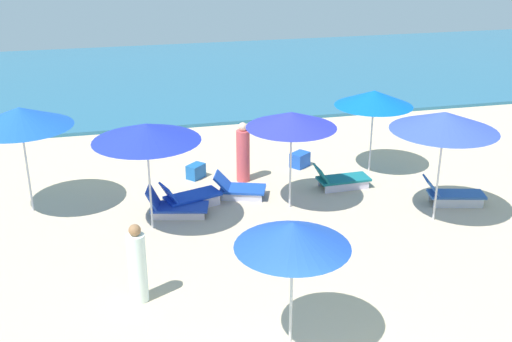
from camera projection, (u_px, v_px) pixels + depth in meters
ocean at (158, 77)px, 28.66m from camera, size 60.00×15.17×0.12m
umbrella_0 at (291, 120)px, 15.08m from camera, size 2.20×2.20×2.49m
lounge_chair_0_0 at (239, 188)px, 16.42m from camera, size 1.46×1.06×0.63m
umbrella_3 at (146, 132)px, 13.93m from camera, size 2.43×2.43×2.58m
lounge_chair_3_0 at (175, 206)px, 15.39m from camera, size 1.57×0.95×0.73m
lounge_chair_3_1 at (189, 197)px, 15.81m from camera, size 1.60×1.05×0.74m
umbrella_4 at (293, 235)px, 9.95m from camera, size 1.88×1.88×2.35m
umbrella_7 at (445, 121)px, 14.33m from camera, size 2.47×2.47×2.71m
lounge_chair_7_0 at (452, 194)px, 15.99m from camera, size 1.63×0.91×0.73m
umbrella_8 at (374, 98)px, 17.41m from camera, size 2.17×2.17×2.37m
lounge_chair_8_0 at (340, 179)px, 16.97m from camera, size 1.51×0.66×0.68m
umbrella_9 at (20, 117)px, 14.82m from camera, size 2.44×2.44×2.67m
beachgoer_0 at (243, 154)px, 17.25m from camera, size 0.41×0.41×1.68m
beachgoer_1 at (137, 266)px, 11.77m from camera, size 0.44×0.44×1.60m
cooler_box_0 at (196, 171)px, 17.63m from camera, size 0.60×0.58×0.40m
cooler_box_1 at (300, 160)px, 18.44m from camera, size 0.66×0.63×0.42m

